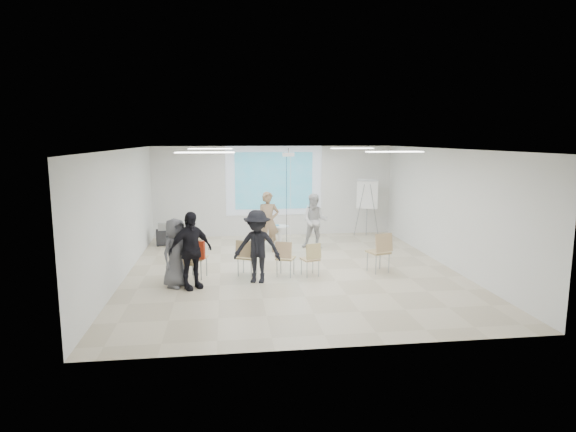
{
  "coord_description": "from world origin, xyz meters",
  "views": [
    {
      "loc": [
        -1.58,
        -11.48,
        3.26
      ],
      "look_at": [
        0.0,
        0.8,
        1.25
      ],
      "focal_mm": 30.0,
      "sensor_mm": 36.0,
      "label": 1
    }
  ],
  "objects": [
    {
      "name": "fluor_panel_sw",
      "position": [
        -2.0,
        -1.5,
        2.97
      ],
      "size": [
        1.2,
        0.3,
        0.02
      ],
      "primitive_type": "cube",
      "color": "white",
      "rests_on": "ceiling"
    },
    {
      "name": "wall_right",
      "position": [
        4.05,
        0.0,
        1.5
      ],
      "size": [
        0.1,
        9.0,
        3.0
      ],
      "primitive_type": "cube",
      "color": "silver",
      "rests_on": "floor"
    },
    {
      "name": "red_jacket",
      "position": [
        -2.32,
        -0.52,
        0.72
      ],
      "size": [
        0.45,
        0.23,
        0.42
      ],
      "primitive_type": "cube",
      "rotation": [
        0.0,
        0.0,
        -0.32
      ],
      "color": "#A82D14",
      "rests_on": "chair_left_mid"
    },
    {
      "name": "chair_right_far",
      "position": [
        2.11,
        -0.45,
        0.59
      ],
      "size": [
        0.59,
        0.61,
        1.0
      ],
      "rotation": [
        0.0,
        0.0,
        0.29
      ],
      "color": "tan",
      "rests_on": "floor"
    },
    {
      "name": "fluor_panel_se",
      "position": [
        2.0,
        -1.5,
        2.97
      ],
      "size": [
        1.2,
        0.3,
        0.02
      ],
      "primitive_type": "cube",
      "color": "white",
      "rests_on": "ceiling"
    },
    {
      "name": "audience_mid",
      "position": [
        -0.91,
        -0.85,
        0.95
      ],
      "size": [
        1.36,
        0.99,
        1.89
      ],
      "primitive_type": "imported",
      "rotation": [
        0.0,
        0.0,
        -0.29
      ],
      "color": "black",
      "rests_on": "floor"
    },
    {
      "name": "controller_right",
      "position": [
        0.83,
        2.66,
        1.22
      ],
      "size": [
        0.06,
        0.12,
        0.04
      ],
      "primitive_type": "cube",
      "rotation": [
        0.0,
        0.0,
        -0.25
      ],
      "color": "white",
      "rests_on": "player_right"
    },
    {
      "name": "projection_halo",
      "position": [
        0.0,
        4.49,
        1.85
      ],
      "size": [
        3.2,
        0.01,
        2.3
      ],
      "primitive_type": "cube",
      "color": "silver",
      "rests_on": "wall_back"
    },
    {
      "name": "chair_right_inner",
      "position": [
        0.38,
        -0.56,
        0.48
      ],
      "size": [
        0.48,
        0.5,
        0.82
      ],
      "rotation": [
        0.0,
        0.0,
        0.29
      ],
      "color": "tan",
      "rests_on": "floor"
    },
    {
      "name": "projection_image",
      "position": [
        0.0,
        4.47,
        1.85
      ],
      "size": [
        2.6,
        0.01,
        1.9
      ],
      "primitive_type": "cube",
      "color": "teal",
      "rests_on": "wall_back"
    },
    {
      "name": "audience_outer",
      "position": [
        -2.72,
        -0.95,
        0.86
      ],
      "size": [
        0.96,
        1.0,
        1.72
      ],
      "primitive_type": "imported",
      "rotation": [
        0.0,
        0.0,
        0.89
      ],
      "color": "#5C5C62",
      "rests_on": "floor"
    },
    {
      "name": "laptop",
      "position": [
        -1.12,
        -0.23,
        0.48
      ],
      "size": [
        0.39,
        0.35,
        0.03
      ],
      "primitive_type": "imported",
      "rotation": [
        0.0,
        0.0,
        2.71
      ],
      "color": "black",
      "rests_on": "chair_left_inner"
    },
    {
      "name": "floor",
      "position": [
        0.0,
        0.0,
        -0.05
      ],
      "size": [
        8.0,
        9.0,
        0.1
      ],
      "primitive_type": "cube",
      "color": "beige",
      "rests_on": "ground"
    },
    {
      "name": "ceiling_projector",
      "position": [
        0.1,
        1.49,
        2.69
      ],
      "size": [
        0.3,
        0.25,
        3.0
      ],
      "color": "white",
      "rests_on": "ceiling"
    },
    {
      "name": "ceiling",
      "position": [
        0.0,
        0.0,
        3.05
      ],
      "size": [
        8.0,
        9.0,
        0.1
      ],
      "primitive_type": "cube",
      "color": "white",
      "rests_on": "wall_back"
    },
    {
      "name": "chair_left_mid",
      "position": [
        -2.34,
        -0.38,
        0.57
      ],
      "size": [
        0.58,
        0.6,
        0.96
      ],
      "rotation": [
        0.0,
        0.0,
        -0.32
      ],
      "color": "tan",
      "rests_on": "floor"
    },
    {
      "name": "fluor_panel_ne",
      "position": [
        2.0,
        2.0,
        2.97
      ],
      "size": [
        1.2,
        0.3,
        0.02
      ],
      "primitive_type": "cube",
      "color": "white",
      "rests_on": "ceiling"
    },
    {
      "name": "pedestal_table",
      "position": [
        -0.04,
        2.47,
        0.39
      ],
      "size": [
        0.6,
        0.6,
        0.7
      ],
      "rotation": [
        0.0,
        0.0,
        0.05
      ],
      "color": "white",
      "rests_on": "floor"
    },
    {
      "name": "chair_left_inner",
      "position": [
        -1.15,
        -0.32,
        0.52
      ],
      "size": [
        0.56,
        0.58,
        0.89
      ],
      "rotation": [
        0.0,
        0.0,
        -0.43
      ],
      "color": "tan",
      "rests_on": "floor"
    },
    {
      "name": "chair_center",
      "position": [
        -0.25,
        -0.49,
        0.51
      ],
      "size": [
        0.54,
        0.56,
        0.87
      ],
      "rotation": [
        0.0,
        0.0,
        -0.39
      ],
      "color": "tan",
      "rests_on": "floor"
    },
    {
      "name": "audience_left",
      "position": [
        -2.38,
        -1.13,
        0.98
      ],
      "size": [
        1.33,
        1.17,
        1.96
      ],
      "primitive_type": "imported",
      "rotation": [
        0.0,
        0.0,
        0.53
      ],
      "color": "black",
      "rests_on": "floor"
    },
    {
      "name": "player_left",
      "position": [
        -0.41,
        2.12,
        0.99
      ],
      "size": [
        0.74,
        0.52,
        1.98
      ],
      "primitive_type": "imported",
      "rotation": [
        0.0,
        0.0,
        -0.05
      ],
      "color": "#977B5C",
      "rests_on": "floor"
    },
    {
      "name": "fluor_panel_nw",
      "position": [
        -2.0,
        2.0,
        2.97
      ],
      "size": [
        1.2,
        0.3,
        0.02
      ],
      "primitive_type": "cube",
      "color": "white",
      "rests_on": "ceiling"
    },
    {
      "name": "flipchart_easel",
      "position": [
        3.06,
        3.91,
        1.41
      ],
      "size": [
        0.79,
        0.62,
        1.91
      ],
      "rotation": [
        0.0,
        0.0,
        -0.31
      ],
      "color": "gray",
      "rests_on": "floor"
    },
    {
      "name": "player_right",
      "position": [
        1.01,
        2.41,
        0.91
      ],
      "size": [
        1.02,
        0.89,
        1.81
      ],
      "primitive_type": "imported",
      "rotation": [
        0.0,
        0.0,
        -0.25
      ],
      "color": "silver",
      "rests_on": "floor"
    },
    {
      "name": "chair_far_left",
      "position": [
        -2.51,
        -0.65,
        0.5
      ],
      "size": [
        0.46,
        0.48,
        0.85
      ],
      "rotation": [
        0.0,
        0.0,
        0.15
      ],
      "color": "tan",
      "rests_on": "floor"
    },
    {
      "name": "controller_left",
      "position": [
        -0.23,
        2.37,
        1.3
      ],
      "size": [
        0.04,
        0.11,
        0.04
      ],
      "primitive_type": "cube",
      "rotation": [
        0.0,
        0.0,
        -0.05
      ],
      "color": "white",
      "rests_on": "player_left"
    },
    {
      "name": "av_cart",
      "position": [
        -3.52,
        3.35,
        0.31
      ],
      "size": [
        0.5,
        0.42,
        0.68
      ],
      "rotation": [
        0.0,
        0.0,
        0.13
      ],
      "color": "black",
      "rests_on": "floor"
    },
    {
      "name": "wall_back",
      "position": [
        0.0,
        4.55,
        1.5
      ],
      "size": [
        8.0,
        0.1,
        3.0
      ],
      "primitive_type": "cube",
      "color": "silver",
      "rests_on": "floor"
    },
    {
      "name": "wall_left",
      "position": [
        -4.05,
        0.0,
        1.5
      ],
      "size": [
        0.1,
        9.0,
        3.0
      ],
      "primitive_type": "cube",
      "color": "silver",
      "rests_on": "floor"
    }
  ]
}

